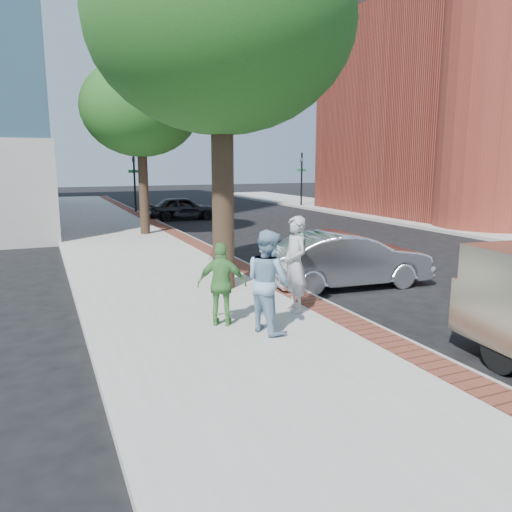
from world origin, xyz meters
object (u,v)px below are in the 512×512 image
parking_meter (299,251)px  person_gray (295,264)px  person_officer (268,281)px  person_green (222,284)px  bg_car (183,208)px  sedan_silver (347,259)px

parking_meter → person_gray: (-0.55, -0.84, -0.08)m
parking_meter → person_officer: person_officer is taller
person_gray → person_green: person_gray is taller
bg_car → person_green: bearing=171.5°
sedan_silver → bg_car: bearing=4.2°
person_officer → bg_car: 19.55m
parking_meter → person_gray: size_ratio=0.76×
sedan_silver → bg_car: (0.22, 16.49, -0.06)m
person_gray → person_green: bearing=-80.0°
bg_car → sedan_silver: bearing=-176.1°
parking_meter → sedan_silver: 2.19m
person_officer → sedan_silver: person_officer is taller
person_officer → parking_meter: bearing=-56.1°
bg_car → person_officer: bearing=173.8°
parking_meter → person_green: bearing=-153.3°
parking_meter → person_green: person_green is taller
person_green → sedan_silver: 4.61m
person_gray → sedan_silver: bearing=126.8°
person_gray → person_officer: (-1.02, -0.91, -0.05)m
sedan_silver → person_officer: bearing=132.8°
person_gray → person_green: (-1.66, -0.27, -0.19)m
person_officer → sedan_silver: bearing=-66.4°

